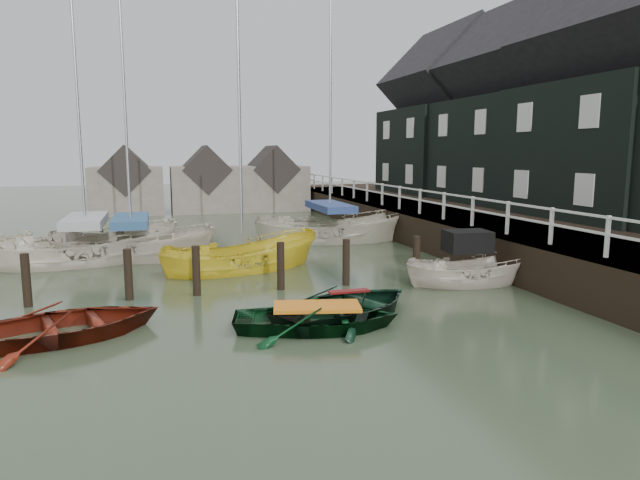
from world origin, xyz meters
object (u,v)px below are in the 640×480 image
object	(u,v)px
rowboat_dkgreen	(349,317)
sailboat_b	(133,257)
sailboat_a	(88,261)
rowboat_red	(65,338)
sailboat_d	(330,240)
rowboat_green	(317,329)
motorboat	(469,281)
sailboat_c	(243,269)

from	to	relation	value
rowboat_dkgreen	sailboat_b	size ratio (longest dim) A/B	0.35
sailboat_a	rowboat_dkgreen	bearing A→B (deg)	-156.87
rowboat_red	sailboat_d	xyz separation A→B (m)	(9.45, 11.32, 0.06)
rowboat_dkgreen	sailboat_b	bearing A→B (deg)	4.09
rowboat_red	rowboat_dkgreen	distance (m)	6.41
rowboat_red	sailboat_b	xyz separation A→B (m)	(1.08, 9.21, 0.07)
rowboat_red	sailboat_b	bearing A→B (deg)	-23.74
sailboat_a	sailboat_b	distance (m)	1.56
sailboat_a	sailboat_b	world-z (taller)	sailboat_a
rowboat_red	sailboat_a	size ratio (longest dim) A/B	0.34
rowboat_green	motorboat	size ratio (longest dim) A/B	0.90
sailboat_c	rowboat_dkgreen	bearing A→B (deg)	179.53
rowboat_dkgreen	sailboat_d	distance (m)	11.91
rowboat_red	sailboat_a	bearing A→B (deg)	-14.10
sailboat_a	rowboat_red	bearing A→B (deg)	169.13
motorboat	sailboat_d	world-z (taller)	sailboat_d
rowboat_green	sailboat_b	xyz separation A→B (m)	(-4.34, 10.09, 0.07)
rowboat_green	sailboat_b	size ratio (longest dim) A/B	0.32
rowboat_green	sailboat_c	xyz separation A→B (m)	(-0.65, 7.06, 0.01)
sailboat_b	sailboat_c	distance (m)	4.77
motorboat	sailboat_c	xyz separation A→B (m)	(-6.25, 4.13, -0.09)
sailboat_a	motorboat	bearing A→B (deg)	-134.82
rowboat_red	motorboat	world-z (taller)	motorboat
rowboat_red	sailboat_b	size ratio (longest dim) A/B	0.35
sailboat_c	motorboat	bearing A→B (deg)	-138.43
rowboat_red	rowboat_dkgreen	xyz separation A→B (m)	(6.41, -0.19, 0.00)
rowboat_red	rowboat_green	world-z (taller)	rowboat_red
rowboat_green	sailboat_b	bearing A→B (deg)	35.50
motorboat	sailboat_c	world-z (taller)	sailboat_c
rowboat_red	rowboat_green	size ratio (longest dim) A/B	1.11
sailboat_b	sailboat_d	bearing A→B (deg)	-61.04
rowboat_dkgreen	sailboat_b	distance (m)	10.81
rowboat_green	rowboat_red	bearing A→B (deg)	92.95
sailboat_a	sailboat_d	size ratio (longest dim) A/B	0.98
sailboat_b	sailboat_d	size ratio (longest dim) A/B	0.96
rowboat_dkgreen	rowboat_red	bearing A→B (deg)	62.80
sailboat_d	motorboat	bearing A→B (deg)	-157.77
rowboat_red	sailboat_c	xyz separation A→B (m)	(4.76, 6.18, 0.01)
rowboat_green	sailboat_d	xyz separation A→B (m)	(4.04, 12.20, 0.06)
rowboat_red	motorboat	distance (m)	11.20
rowboat_green	sailboat_a	bearing A→B (deg)	43.13
rowboat_green	sailboat_b	distance (m)	10.98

